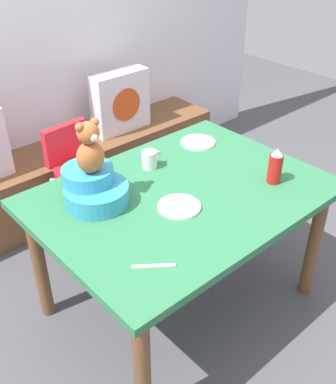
{
  "coord_description": "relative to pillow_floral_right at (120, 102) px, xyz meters",
  "views": [
    {
      "loc": [
        -1.28,
        -1.34,
        1.95
      ],
      "look_at": [
        0.0,
        0.1,
        0.69
      ],
      "focal_mm": 42.83,
      "sensor_mm": 36.0,
      "label": 1
    }
  ],
  "objects": [
    {
      "name": "ketchup_bottle",
      "position": [
        -0.15,
        -1.48,
        0.15
      ],
      "size": [
        0.07,
        0.07,
        0.18
      ],
      "color": "red",
      "rests_on": "dining_table"
    },
    {
      "name": "table_fork",
      "position": [
        -0.99,
        -1.56,
        0.06
      ],
      "size": [
        0.14,
        0.12,
        0.01
      ],
      "primitive_type": "cube",
      "rotation": [
        0.0,
        0.0,
        0.91
      ],
      "color": "silver",
      "rests_on": "dining_table"
    },
    {
      "name": "teddy_bear",
      "position": [
        -0.91,
        -1.03,
        0.34
      ],
      "size": [
        0.13,
        0.12,
        0.25
      ],
      "color": "#AF5E2F",
      "rests_on": "infant_seat_teal"
    },
    {
      "name": "dining_table",
      "position": [
        -0.55,
        -1.24,
        -0.03
      ],
      "size": [
        1.38,
        1.02,
        0.74
      ],
      "color": "#2D7247",
      "rests_on": "ground_plane"
    },
    {
      "name": "highchair",
      "position": [
        -0.62,
        -0.42,
        -0.16
      ],
      "size": [
        0.34,
        0.47,
        0.79
      ],
      "color": "red",
      "rests_on": "ground_plane"
    },
    {
      "name": "dinner_plate_near",
      "position": [
        -0.65,
        -1.33,
        0.07
      ],
      "size": [
        0.2,
        0.2,
        0.01
      ],
      "primitive_type": "cylinder",
      "color": "white",
      "rests_on": "dining_table"
    },
    {
      "name": "infant_seat_teal",
      "position": [
        -0.91,
        -1.03,
        0.13
      ],
      "size": [
        0.3,
        0.33,
        0.16
      ],
      "color": "teal",
      "rests_on": "dining_table"
    },
    {
      "name": "ground_plane",
      "position": [
        -0.55,
        -1.24,
        -0.68
      ],
      "size": [
        8.0,
        8.0,
        0.0
      ],
      "primitive_type": "plane",
      "color": "#4C4C51"
    },
    {
      "name": "back_wall",
      "position": [
        -0.55,
        0.29,
        0.62
      ],
      "size": [
        4.4,
        0.1,
        2.6
      ],
      "primitive_type": "cube",
      "color": "silver",
      "rests_on": "ground_plane"
    },
    {
      "name": "coffee_mug",
      "position": [
        -0.51,
        -0.96,
        0.11
      ],
      "size": [
        0.12,
        0.08,
        0.09
      ],
      "color": "silver",
      "rests_on": "dining_table"
    },
    {
      "name": "book_stack",
      "position": [
        -0.5,
        0.02,
        -0.18
      ],
      "size": [
        0.2,
        0.14,
        0.08
      ],
      "primitive_type": "cube",
      "color": "#93639A",
      "rests_on": "window_bench"
    },
    {
      "name": "pillow_floral_right",
      "position": [
        0.0,
        0.0,
        0.0
      ],
      "size": [
        0.44,
        0.15,
        0.44
      ],
      "color": "silver",
      "rests_on": "window_bench"
    },
    {
      "name": "dinner_plate_far",
      "position": [
        -0.13,
        -0.93,
        0.07
      ],
      "size": [
        0.2,
        0.2,
        0.01
      ],
      "primitive_type": "cylinder",
      "color": "white",
      "rests_on": "dining_table"
    },
    {
      "name": "window_bench",
      "position": [
        -0.55,
        0.02,
        -0.45
      ],
      "size": [
        2.6,
        0.44,
        0.46
      ],
      "primitive_type": "cube",
      "color": "brown",
      "rests_on": "ground_plane"
    }
  ]
}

